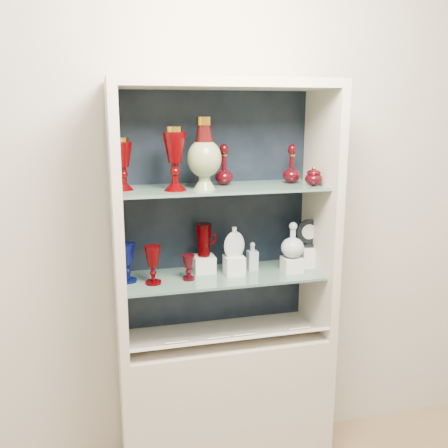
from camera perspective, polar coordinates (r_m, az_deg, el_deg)
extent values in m
cube|color=beige|center=(2.47, -1.27, 3.35)|extent=(3.50, 0.02, 2.80)
cube|color=beige|center=(2.65, 0.00, -19.92)|extent=(1.00, 0.40, 0.75)
cube|color=black|center=(2.46, -1.10, 1.52)|extent=(0.98, 0.02, 1.15)
cube|color=beige|center=(2.21, -12.14, -0.05)|extent=(0.04, 0.40, 1.15)
cube|color=beige|center=(2.44, 10.99, 1.19)|extent=(0.04, 0.40, 1.15)
cube|color=beige|center=(2.23, 0.00, 15.73)|extent=(1.00, 0.40, 0.04)
cube|color=slate|center=(2.37, -0.12, -5.94)|extent=(0.92, 0.34, 0.01)
cube|color=slate|center=(2.27, -0.13, 4.14)|extent=(0.92, 0.34, 0.01)
cube|color=beige|center=(2.36, 0.68, -13.02)|extent=(0.92, 0.17, 0.09)
cube|color=white|center=(2.45, 8.35, -11.73)|extent=(0.10, 0.06, 0.03)
cube|color=white|center=(2.36, 2.09, -12.53)|extent=(0.10, 0.06, 0.03)
cube|color=white|center=(2.30, -5.52, -13.30)|extent=(0.10, 0.06, 0.03)
cube|color=white|center=(2.34, -0.81, -12.85)|extent=(0.10, 0.06, 0.03)
cube|color=silver|center=(2.40, -2.30, -4.58)|extent=(0.10, 0.10, 0.08)
cube|color=silver|center=(2.36, 1.17, -4.74)|extent=(0.09, 0.09, 0.09)
cube|color=silver|center=(2.43, 7.77, -4.62)|extent=(0.09, 0.09, 0.07)
cube|color=silver|center=(2.51, 9.57, -3.71)|extent=(0.08, 0.08, 0.10)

